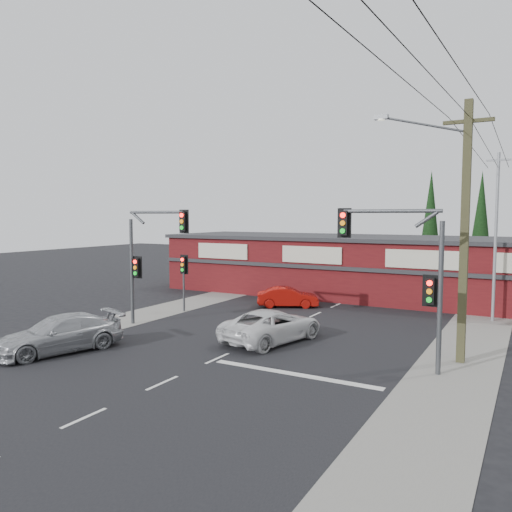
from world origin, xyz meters
The scene contains 18 objects.
ground centered at (0.00, 0.00, 0.00)m, with size 120.00×120.00×0.00m, color black.
road_strip centered at (0.00, 5.00, 0.01)m, with size 14.00×70.00×0.01m, color black.
verge_left centered at (-8.50, 5.00, 0.01)m, with size 3.00×70.00×0.02m, color gray.
verge_right centered at (8.50, 5.00, 0.01)m, with size 3.00×70.00×0.02m, color gray.
stop_line centered at (3.50, -1.50, 0.01)m, with size 6.50×0.35×0.01m, color silver.
white_suv centered at (0.62, 2.32, 0.73)m, with size 2.41×5.23×1.45m, color silver.
silver_suv centered at (-6.32, -3.60, 0.76)m, with size 2.12×5.21×1.51m, color #AFB1B4.
red_sedan centered at (-2.45, 10.31, 0.62)m, with size 1.32×3.77×1.24m, color #A8100A.
lane_dashes centered at (0.00, 2.14, 0.01)m, with size 0.12×41.89×0.01m.
shop_building centered at (-0.99, 16.99, 2.13)m, with size 27.30×8.40×4.22m.
conifer_near centered at (3.50, 24.00, 5.48)m, with size 1.80×1.80×9.25m.
conifer_far centered at (7.00, 26.00, 5.48)m, with size 1.80×1.80×9.25m.
traffic_mast_left centered at (-6.43, 2.00, 3.93)m, with size 3.77×0.27×5.97m.
traffic_mast_right centered at (6.86, 1.00, 3.95)m, with size 3.96×0.27×5.97m.
pedestal_signal centered at (-7.20, 6.01, 2.41)m, with size 0.55×0.27×3.38m.
utility_pole centered at (8.36, 2.99, 5.40)m, with size 4.38×0.59×10.00m.
steel_pole centered at (9.00, 12.00, 4.70)m, with size 1.20×0.16×9.00m.
power_lines centered at (8.47, -2.47, 9.04)m, with size 2.01×29.00×1.22m.
Camera 1 is at (10.87, -17.40, 5.69)m, focal length 35.00 mm.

